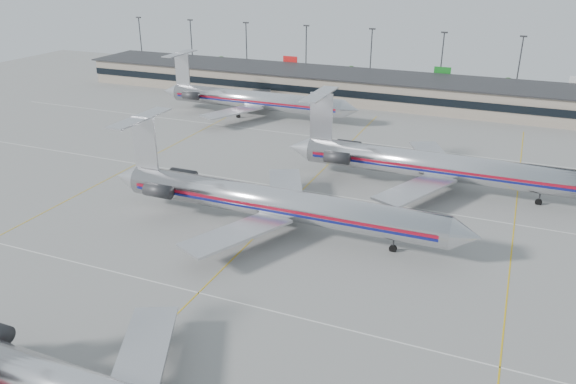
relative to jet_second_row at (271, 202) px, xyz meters
The scene contains 7 objects.
ground 26.92m from the jet_second_row, 91.95° to the right, with size 260.00×260.00×0.00m, color gray.
apron_markings 17.08m from the jet_second_row, 93.13° to the right, with size 160.00×0.15×0.02m, color silver.
terminal 71.35m from the jet_second_row, 90.73° to the left, with size 162.00×17.00×6.25m.
light_mast_row 85.50m from the jet_second_row, 90.61° to the left, with size 163.60×0.40×15.28m.
jet_second_row is the anchor object (origin of this frame).
jet_third_row 27.27m from the jet_second_row, 51.72° to the left, with size 48.29×29.70×13.20m.
jet_back_row 54.89m from the jet_second_row, 118.59° to the left, with size 46.46×28.58×12.70m.
Camera 1 is at (27.93, -32.58, 32.89)m, focal length 35.00 mm.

